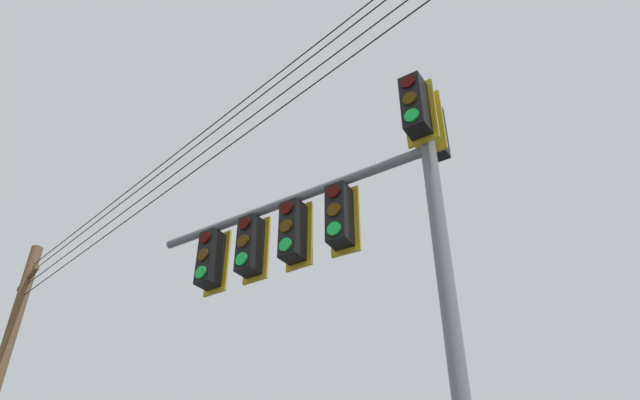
# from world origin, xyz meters

# --- Properties ---
(signal_mast_assembly) EXTENTS (3.84, 3.71, 7.23)m
(signal_mast_assembly) POSITION_xyz_m (-1.34, -1.44, 5.28)
(signal_mast_assembly) COLOR slate
(signal_mast_assembly) RESTS_ON ground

